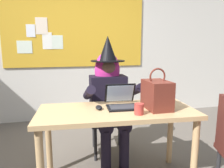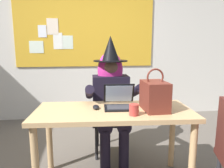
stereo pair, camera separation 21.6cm
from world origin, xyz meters
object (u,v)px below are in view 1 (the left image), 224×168
Objects in this scene: coffee_mug at (139,109)px; handbag at (157,94)px; desk_main at (117,120)px; laptop at (122,102)px; person_costumed at (109,92)px; computer_mouse at (99,107)px; chair_at_desk at (107,112)px.

handbag is at bearing 29.50° from coffee_mug.
desk_main is 0.18m from laptop.
person_costumed reaches higher than computer_mouse.
coffee_mug is at bearing -35.17° from computer_mouse.
handbag reaches higher than laptop.
coffee_mug reaches higher than desk_main.
person_costumed is 0.46m from laptop.
coffee_mug is (0.14, -0.18, 0.15)m from desk_main.
desk_main is at bearing 127.96° from coffee_mug.
person_costumed is 0.54m from computer_mouse.
chair_at_desk is at bearing 112.68° from handbag.
person_costumed is at bearing 84.80° from desk_main.
chair_at_desk is 0.71m from computer_mouse.
person_costumed is (0.05, 0.55, 0.15)m from desk_main.
coffee_mug is at bearing 8.40° from person_costumed.
desk_main is at bearing -126.68° from laptop.
computer_mouse is at bearing -21.46° from person_costumed.
coffee_mug is (-0.22, -0.12, -0.09)m from handbag.
handbag is (0.29, -0.14, 0.09)m from laptop.
person_costumed is at bearing 117.31° from handbag.
laptop reaches higher than desk_main.
laptop reaches higher than chair_at_desk.
desk_main is at bearing 170.62° from handbag.
laptop is at bearing 11.56° from computer_mouse.
coffee_mug is at bearing -70.91° from laptop.
person_costumed reaches higher than desk_main.
handbag is at bearing -9.38° from desk_main.
chair_at_desk is 0.65m from laptop.
handbag is at bearing 28.10° from chair_at_desk.
chair_at_desk is 0.90m from coffee_mug.
handbag reaches higher than coffee_mug.
desk_main is at bearing -13.49° from computer_mouse.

